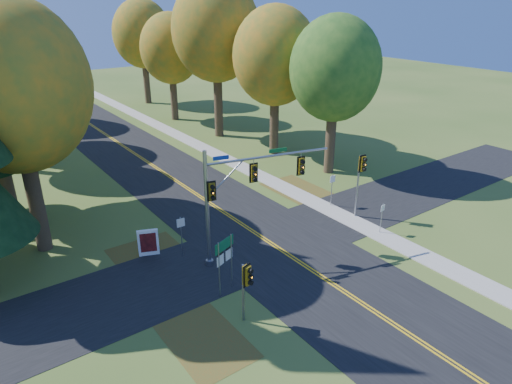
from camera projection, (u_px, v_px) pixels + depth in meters
ground at (290, 256)px, 26.26m from camera, size 160.00×160.00×0.00m
road_main at (290, 256)px, 26.26m from camera, size 8.00×160.00×0.02m
road_cross at (269, 242)px, 27.75m from camera, size 60.00×6.00×0.02m
centerline_left at (289, 256)px, 26.20m from camera, size 0.10×160.00×0.01m
centerline_right at (292, 255)px, 26.31m from camera, size 0.10×160.00×0.01m
sidewalk_east at (364, 227)px, 29.60m from camera, size 1.60×160.00×0.06m
leaf_patch_w_near at (156, 262)px, 25.73m from camera, size 4.00×6.00×0.00m
leaf_patch_e at (308, 195)px, 34.39m from camera, size 3.50×8.00×0.00m
leaf_patch_w_far at (203, 338)px, 19.98m from camera, size 3.00×5.00×0.00m
tree_w_a at (13, 87)px, 23.49m from camera, size 8.00×8.00×14.15m
tree_e_a at (335, 69)px, 35.67m from camera, size 7.20×7.20×12.73m
tree_e_b at (275, 57)px, 40.26m from camera, size 7.60×7.60×13.33m
tree_w_c at (3, 76)px, 36.18m from camera, size 6.80×6.80×11.91m
tree_e_c at (216, 31)px, 45.01m from camera, size 8.80×8.80×15.79m
tree_e_d at (171, 49)px, 52.46m from camera, size 7.00×7.00×12.32m
tree_e_e at (142, 34)px, 60.70m from camera, size 7.80×7.80×13.74m
traffic_mast at (239, 189)px, 24.40m from camera, size 7.17×1.91×6.66m
east_signal_pole at (361, 171)px, 29.56m from camera, size 0.52×0.60×4.47m
ped_signal_pole at (247, 280)px, 20.10m from camera, size 0.47×0.56×3.07m
route_sign_cluster at (225, 254)px, 22.35m from camera, size 1.34×0.54×3.04m
info_kiosk at (148, 243)px, 26.09m from camera, size 1.15×0.60×1.63m
reg_sign_e_north at (332, 185)px, 31.99m from camera, size 0.46×0.07×2.39m
reg_sign_e_south at (382, 213)px, 28.32m from camera, size 0.39×0.08×2.03m
reg_sign_w at (181, 230)px, 25.65m from camera, size 0.48×0.08×2.49m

